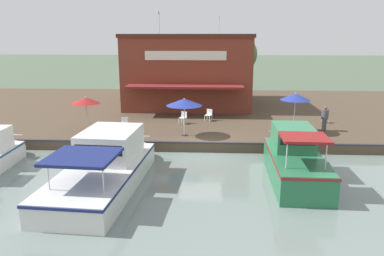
# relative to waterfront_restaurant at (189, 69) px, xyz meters

# --- Properties ---
(ground_plane) EXTENTS (220.00, 220.00, 0.00)m
(ground_plane) POSITION_rel_waterfront_restaurant_xyz_m (13.28, 1.46, -3.71)
(ground_plane) COLOR #4C5B47
(quay_deck) EXTENTS (22.00, 56.00, 0.60)m
(quay_deck) POSITION_rel_waterfront_restaurant_xyz_m (2.28, 1.46, -3.41)
(quay_deck) COLOR #4C3D2D
(quay_deck) RESTS_ON ground
(quay_edge_fender) EXTENTS (0.20, 50.40, 0.10)m
(quay_edge_fender) POSITION_rel_waterfront_restaurant_xyz_m (13.18, 1.46, -3.06)
(quay_edge_fender) COLOR #2D2D33
(quay_edge_fender) RESTS_ON quay_deck
(waterfront_restaurant) EXTENTS (11.35, 10.76, 8.15)m
(waterfront_restaurant) POSITION_rel_waterfront_restaurant_xyz_m (0.00, 0.00, 0.00)
(waterfront_restaurant) COLOR brown
(waterfront_restaurant) RESTS_ON quay_deck
(patio_umbrella_mid_patio_left) EXTENTS (1.88, 1.88, 2.31)m
(patio_umbrella_mid_patio_left) POSITION_rel_waterfront_restaurant_xyz_m (10.77, -6.03, -1.06)
(patio_umbrella_mid_patio_left) COLOR #B7B7B7
(patio_umbrella_mid_patio_left) RESTS_ON quay_deck
(patio_umbrella_by_entrance) EXTENTS (2.21, 2.21, 2.38)m
(patio_umbrella_by_entrance) POSITION_rel_waterfront_restaurant_xyz_m (11.43, 0.37, -0.99)
(patio_umbrella_by_entrance) COLOR #B7B7B7
(patio_umbrella_by_entrance) RESTS_ON quay_deck
(patio_umbrella_back_row) EXTENTS (1.91, 1.91, 2.59)m
(patio_umbrella_back_row) POSITION_rel_waterfront_restaurant_xyz_m (10.27, 7.38, -0.79)
(patio_umbrella_back_row) COLOR #B7B7B7
(patio_umbrella_back_row) RESTS_ON quay_deck
(cafe_chair_facing_river) EXTENTS (0.59, 0.59, 0.85)m
(cafe_chair_facing_river) POSITION_rel_waterfront_restaurant_xyz_m (10.30, -3.63, -2.64)
(cafe_chair_facing_river) COLOR white
(cafe_chair_facing_river) RESTS_ON quay_deck
(cafe_chair_beside_entrance) EXTENTS (0.59, 0.59, 0.85)m
(cafe_chair_beside_entrance) POSITION_rel_waterfront_restaurant_xyz_m (8.17, 0.06, -2.64)
(cafe_chair_beside_entrance) COLOR white
(cafe_chair_beside_entrance) RESTS_ON quay_deck
(cafe_chair_far_corner_seat) EXTENTS (0.47, 0.47, 0.85)m
(cafe_chair_far_corner_seat) POSITION_rel_waterfront_restaurant_xyz_m (7.39, 10.22, -2.64)
(cafe_chair_far_corner_seat) COLOR white
(cafe_chair_far_corner_seat) RESTS_ON quay_deck
(cafe_chair_back_row_seat) EXTENTS (0.59, 0.59, 0.85)m
(cafe_chair_back_row_seat) POSITION_rel_waterfront_restaurant_xyz_m (7.17, 1.86, -2.64)
(cafe_chair_back_row_seat) COLOR white
(cafe_chair_back_row_seat) RESTS_ON quay_deck
(person_at_quay_edge) EXTENTS (0.46, 0.46, 1.64)m
(person_at_quay_edge) POSITION_rel_waterfront_restaurant_xyz_m (9.76, 9.48, -2.09)
(person_at_quay_edge) COLOR #4C4C56
(person_at_quay_edge) RESTS_ON quay_deck
(motorboat_distant_upstream) EXTENTS (9.52, 3.60, 2.35)m
(motorboat_distant_upstream) POSITION_rel_waterfront_restaurant_xyz_m (17.79, -2.72, -2.81)
(motorboat_distant_upstream) COLOR silver
(motorboat_distant_upstream) RESTS_ON river_water
(motorboat_outer_channel) EXTENTS (6.87, 2.44, 2.54)m
(motorboat_outer_channel) POSITION_rel_waterfront_restaurant_xyz_m (16.70, 6.00, -2.74)
(motorboat_outer_channel) COLOR #287047
(motorboat_outer_channel) RESTS_ON river_water
(mooring_post) EXTENTS (0.22, 0.22, 0.94)m
(mooring_post) POSITION_rel_waterfront_restaurant_xyz_m (12.93, -10.32, -2.64)
(mooring_post) COLOR #473323
(mooring_post) RESTS_ON quay_deck
(tree_upstream_bank) EXTENTS (3.76, 3.58, 6.10)m
(tree_upstream_bank) POSITION_rel_waterfront_restaurant_xyz_m (-2.98, 4.53, 1.09)
(tree_upstream_bank) COLOR brown
(tree_upstream_bank) RESTS_ON quay_deck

